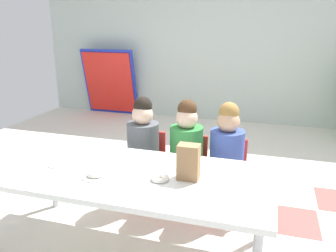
{
  "coord_description": "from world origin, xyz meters",
  "views": [
    {
      "loc": [
        0.67,
        -2.51,
        1.48
      ],
      "look_at": [
        0.04,
        -0.43,
        0.82
      ],
      "focal_mm": 36.38,
      "sensor_mm": 36.0,
      "label": 1
    }
  ],
  "objects_px": {
    "paper_plate_center_table": "(62,164)",
    "donut_powdered_on_plate": "(96,173)",
    "paper_plate_near_edge": "(96,176)",
    "donut_powdered_loose": "(160,178)",
    "folded_activity_table": "(110,82)",
    "craft_table": "(128,178)",
    "seated_child_middle_seat": "(187,145)",
    "seated_child_far_right": "(227,150)",
    "paper_bag_brown": "(189,162)",
    "seated_child_near_camera": "(143,141)"
  },
  "relations": [
    {
      "from": "craft_table",
      "to": "paper_bag_brown",
      "type": "distance_m",
      "value": 0.42
    },
    {
      "from": "seated_child_middle_seat",
      "to": "folded_activity_table",
      "type": "distance_m",
      "value": 3.29
    },
    {
      "from": "paper_bag_brown",
      "to": "donut_powdered_loose",
      "type": "distance_m",
      "value": 0.2
    },
    {
      "from": "craft_table",
      "to": "seated_child_near_camera",
      "type": "distance_m",
      "value": 0.64
    },
    {
      "from": "folded_activity_table",
      "to": "donut_powdered_on_plate",
      "type": "bearing_deg",
      "value": -65.02
    },
    {
      "from": "craft_table",
      "to": "paper_plate_near_edge",
      "type": "bearing_deg",
      "value": -142.94
    },
    {
      "from": "donut_powdered_loose",
      "to": "seated_child_far_right",
      "type": "bearing_deg",
      "value": 65.46
    },
    {
      "from": "folded_activity_table",
      "to": "seated_child_near_camera",
      "type": "bearing_deg",
      "value": -58.7
    },
    {
      "from": "folded_activity_table",
      "to": "seated_child_middle_seat",
      "type": "bearing_deg",
      "value": -53.29
    },
    {
      "from": "paper_plate_center_table",
      "to": "donut_powdered_on_plate",
      "type": "distance_m",
      "value": 0.34
    },
    {
      "from": "craft_table",
      "to": "donut_powdered_on_plate",
      "type": "distance_m",
      "value": 0.21
    },
    {
      "from": "seated_child_far_right",
      "to": "folded_activity_table",
      "type": "xyz_separation_m",
      "value": [
        -2.28,
        2.63,
        -0.02
      ]
    },
    {
      "from": "paper_plate_near_edge",
      "to": "donut_powdered_loose",
      "type": "height_order",
      "value": "donut_powdered_loose"
    },
    {
      "from": "donut_powdered_on_plate",
      "to": "paper_plate_center_table",
      "type": "bearing_deg",
      "value": 161.03
    },
    {
      "from": "paper_bag_brown",
      "to": "donut_powdered_loose",
      "type": "height_order",
      "value": "paper_bag_brown"
    },
    {
      "from": "seated_child_near_camera",
      "to": "paper_plate_near_edge",
      "type": "xyz_separation_m",
      "value": [
        -0.02,
        -0.75,
        0.02
      ]
    },
    {
      "from": "seated_child_middle_seat",
      "to": "donut_powdered_on_plate",
      "type": "xyz_separation_m",
      "value": [
        -0.39,
        -0.75,
        0.04
      ]
    },
    {
      "from": "folded_activity_table",
      "to": "paper_plate_near_edge",
      "type": "height_order",
      "value": "folded_activity_table"
    },
    {
      "from": "paper_plate_near_edge",
      "to": "paper_plate_center_table",
      "type": "bearing_deg",
      "value": 161.03
    },
    {
      "from": "donut_powdered_loose",
      "to": "paper_plate_near_edge",
      "type": "bearing_deg",
      "value": -170.33
    },
    {
      "from": "donut_powdered_on_plate",
      "to": "donut_powdered_loose",
      "type": "distance_m",
      "value": 0.4
    },
    {
      "from": "paper_bag_brown",
      "to": "donut_powdered_loose",
      "type": "xyz_separation_m",
      "value": [
        -0.16,
        -0.07,
        -0.09
      ]
    },
    {
      "from": "seated_child_near_camera",
      "to": "paper_plate_near_edge",
      "type": "bearing_deg",
      "value": -91.89
    },
    {
      "from": "paper_plate_center_table",
      "to": "craft_table",
      "type": "bearing_deg",
      "value": 1.5
    },
    {
      "from": "seated_child_far_right",
      "to": "paper_plate_near_edge",
      "type": "distance_m",
      "value": 1.03
    },
    {
      "from": "seated_child_middle_seat",
      "to": "paper_plate_near_edge",
      "type": "xyz_separation_m",
      "value": [
        -0.39,
        -0.75,
        0.02
      ]
    },
    {
      "from": "seated_child_far_right",
      "to": "paper_plate_center_table",
      "type": "height_order",
      "value": "seated_child_far_right"
    },
    {
      "from": "craft_table",
      "to": "donut_powdered_loose",
      "type": "distance_m",
      "value": 0.25
    },
    {
      "from": "folded_activity_table",
      "to": "paper_plate_near_edge",
      "type": "distance_m",
      "value": 3.74
    },
    {
      "from": "seated_child_near_camera",
      "to": "paper_plate_near_edge",
      "type": "relative_size",
      "value": 5.1
    },
    {
      "from": "folded_activity_table",
      "to": "paper_plate_near_edge",
      "type": "bearing_deg",
      "value": -65.02
    },
    {
      "from": "seated_child_near_camera",
      "to": "seated_child_middle_seat",
      "type": "height_order",
      "value": "same"
    },
    {
      "from": "seated_child_far_right",
      "to": "paper_bag_brown",
      "type": "xyz_separation_m",
      "value": [
        -0.15,
        -0.61,
        0.13
      ]
    },
    {
      "from": "folded_activity_table",
      "to": "paper_plate_center_table",
      "type": "relative_size",
      "value": 6.04
    },
    {
      "from": "donut_powdered_on_plate",
      "to": "donut_powdered_loose",
      "type": "height_order",
      "value": "donut_powdered_on_plate"
    },
    {
      "from": "seated_child_middle_seat",
      "to": "seated_child_far_right",
      "type": "distance_m",
      "value": 0.32
    },
    {
      "from": "seated_child_near_camera",
      "to": "seated_child_far_right",
      "type": "distance_m",
      "value": 0.68
    },
    {
      "from": "paper_bag_brown",
      "to": "paper_plate_center_table",
      "type": "height_order",
      "value": "paper_bag_brown"
    },
    {
      "from": "folded_activity_table",
      "to": "craft_table",
      "type": "bearing_deg",
      "value": -61.97
    },
    {
      "from": "paper_bag_brown",
      "to": "seated_child_near_camera",
      "type": "bearing_deg",
      "value": 130.57
    },
    {
      "from": "paper_bag_brown",
      "to": "folded_activity_table",
      "type": "bearing_deg",
      "value": 123.22
    },
    {
      "from": "seated_child_middle_seat",
      "to": "paper_plate_center_table",
      "type": "height_order",
      "value": "seated_child_middle_seat"
    },
    {
      "from": "seated_child_far_right",
      "to": "donut_powdered_loose",
      "type": "bearing_deg",
      "value": -114.54
    },
    {
      "from": "seated_child_middle_seat",
      "to": "paper_bag_brown",
      "type": "bearing_deg",
      "value": -75.16
    },
    {
      "from": "seated_child_middle_seat",
      "to": "folded_activity_table",
      "type": "xyz_separation_m",
      "value": [
        -1.96,
        2.63,
        -0.02
      ]
    },
    {
      "from": "seated_child_near_camera",
      "to": "paper_plate_center_table",
      "type": "xyz_separation_m",
      "value": [
        -0.34,
        -0.64,
        0.02
      ]
    },
    {
      "from": "paper_plate_center_table",
      "to": "donut_powdered_on_plate",
      "type": "relative_size",
      "value": 1.63
    },
    {
      "from": "paper_plate_near_edge",
      "to": "paper_plate_center_table",
      "type": "height_order",
      "value": "same"
    },
    {
      "from": "seated_child_near_camera",
      "to": "seated_child_middle_seat",
      "type": "relative_size",
      "value": 1.0
    },
    {
      "from": "seated_child_near_camera",
      "to": "folded_activity_table",
      "type": "bearing_deg",
      "value": 121.3
    }
  ]
}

